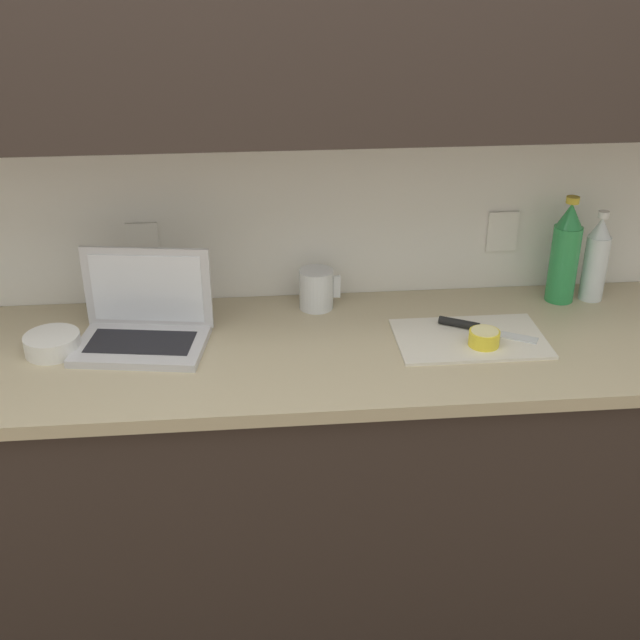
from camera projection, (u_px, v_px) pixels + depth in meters
ground_plane at (260, 604)px, 2.48m from camera, size 12.00×12.00×0.00m
wall_back at (236, 72)px, 2.00m from camera, size 5.20×0.38×2.60m
counter_unit at (246, 484)px, 2.27m from camera, size 2.54×0.63×0.90m
laptop at (144, 322)px, 2.08m from camera, size 0.36×0.27×0.24m
cutting_board at (470, 339)px, 2.11m from camera, size 0.39×0.25×0.01m
knife at (470, 326)px, 2.15m from camera, size 0.25×0.15×0.02m
lemon_half_cut at (484, 338)px, 2.07m from camera, size 0.08×0.08×0.04m
bottle_green_soda at (565, 254)px, 2.28m from camera, size 0.08×0.08×0.31m
bottle_oil_tall at (596, 260)px, 2.29m from camera, size 0.07×0.07×0.27m
measuring_cup at (317, 289)px, 2.27m from camera, size 0.12×0.10×0.11m
bowl_white at (52, 344)px, 2.05m from camera, size 0.14×0.14×0.05m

